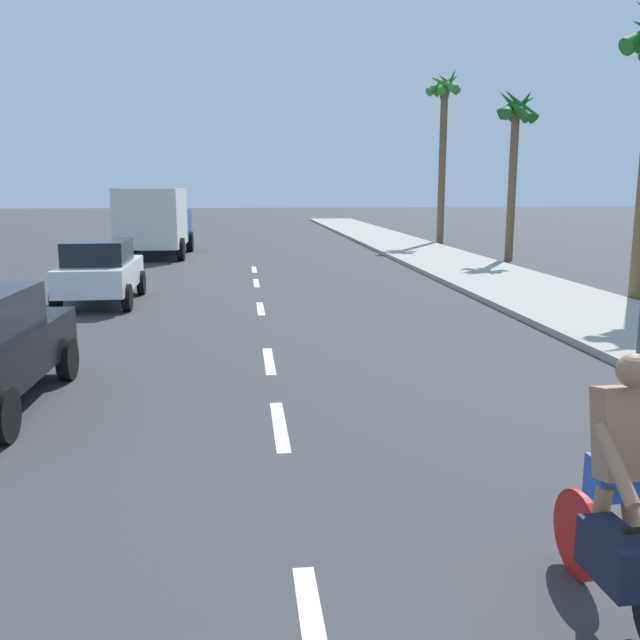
{
  "coord_description": "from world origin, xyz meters",
  "views": [
    {
      "loc": [
        -0.41,
        1.11,
        2.84
      ],
      "look_at": [
        0.61,
        10.13,
        1.1
      ],
      "focal_mm": 38.93,
      "sensor_mm": 36.0,
      "label": 1
    }
  ],
  "objects_px": {
    "delivery_truck": "(155,220)",
    "palm_tree_far": "(515,127)",
    "palm_tree_distant": "(444,112)",
    "parked_car_white": "(100,270)",
    "cyclist": "(620,505)"
  },
  "relations": [
    {
      "from": "parked_car_white",
      "to": "palm_tree_far",
      "type": "relative_size",
      "value": 0.57
    },
    {
      "from": "delivery_truck",
      "to": "palm_tree_distant",
      "type": "distance_m",
      "value": 15.38
    },
    {
      "from": "parked_car_white",
      "to": "palm_tree_distant",
      "type": "bearing_deg",
      "value": 50.81
    },
    {
      "from": "palm_tree_distant",
      "to": "cyclist",
      "type": "bearing_deg",
      "value": -104.04
    },
    {
      "from": "cyclist",
      "to": "palm_tree_far",
      "type": "distance_m",
      "value": 24.02
    },
    {
      "from": "palm_tree_far",
      "to": "palm_tree_distant",
      "type": "bearing_deg",
      "value": 92.21
    },
    {
      "from": "parked_car_white",
      "to": "delivery_truck",
      "type": "relative_size",
      "value": 0.61
    },
    {
      "from": "palm_tree_far",
      "to": "parked_car_white",
      "type": "bearing_deg",
      "value": -148.19
    },
    {
      "from": "cyclist",
      "to": "delivery_truck",
      "type": "relative_size",
      "value": 0.29
    },
    {
      "from": "parked_car_white",
      "to": "palm_tree_far",
      "type": "height_order",
      "value": "palm_tree_far"
    },
    {
      "from": "palm_tree_distant",
      "to": "parked_car_white",
      "type": "bearing_deg",
      "value": -128.45
    },
    {
      "from": "delivery_truck",
      "to": "palm_tree_far",
      "type": "height_order",
      "value": "palm_tree_far"
    },
    {
      "from": "cyclist",
      "to": "palm_tree_distant",
      "type": "xyz_separation_m",
      "value": [
        7.68,
        30.7,
        5.66
      ]
    },
    {
      "from": "cyclist",
      "to": "parked_car_white",
      "type": "distance_m",
      "value": 14.85
    },
    {
      "from": "delivery_truck",
      "to": "palm_tree_far",
      "type": "relative_size",
      "value": 0.94
    }
  ]
}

